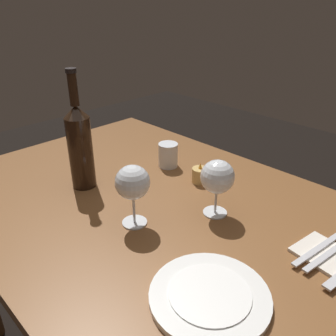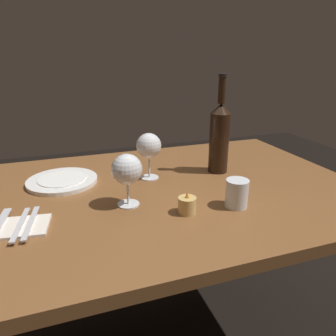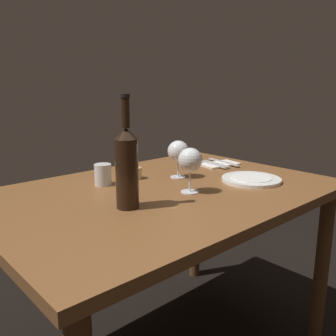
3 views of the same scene
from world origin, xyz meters
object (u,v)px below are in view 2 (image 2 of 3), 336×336
at_px(wine_glass_right, 149,147).
at_px(votive_candle, 187,206).
at_px(folded_napkin, 10,228).
at_px(wine_glass_left, 127,170).
at_px(wine_bottle, 219,136).
at_px(water_tumbler, 237,195).
at_px(dinner_plate, 62,181).
at_px(fork_outer, 31,223).
at_px(fork_inner, 20,224).

height_order(wine_glass_right, votive_candle, wine_glass_right).
relative_size(votive_candle, folded_napkin, 0.33).
bearing_deg(wine_glass_right, wine_glass_left, 57.39).
bearing_deg(votive_candle, wine_bottle, -131.14).
height_order(wine_glass_right, water_tumbler, wine_glass_right).
bearing_deg(votive_candle, wine_glass_left, -35.87).
distance_m(dinner_plate, folded_napkin, 0.32).
relative_size(wine_glass_left, fork_outer, 0.88).
height_order(wine_glass_right, dinner_plate, wine_glass_right).
height_order(dinner_plate, fork_outer, dinner_plate).
distance_m(fork_inner, fork_outer, 0.02).
height_order(wine_glass_left, fork_outer, wine_glass_left).
bearing_deg(fork_outer, wine_bottle, -162.45).
bearing_deg(fork_inner, votive_candle, 171.29).
xyz_separation_m(wine_bottle, votive_candle, (0.24, 0.28, -0.12)).
height_order(wine_glass_right, wine_bottle, wine_bottle).
bearing_deg(fork_outer, water_tumbler, 172.34).
relative_size(water_tumbler, fork_inner, 0.47).
distance_m(water_tumbler, fork_outer, 0.58).
relative_size(water_tumbler, dinner_plate, 0.35).
relative_size(wine_glass_right, votive_candle, 2.49).
distance_m(wine_bottle, water_tumbler, 0.31).
bearing_deg(dinner_plate, folded_napkin, 63.99).
relative_size(wine_bottle, water_tumbler, 4.32).
bearing_deg(folded_napkin, votive_candle, 171.75).
bearing_deg(water_tumbler, wine_glass_left, -20.97).
bearing_deg(wine_glass_right, fork_outer, 30.06).
height_order(wine_glass_left, water_tumbler, wine_glass_left).
relative_size(wine_glass_right, wine_bottle, 0.46).
bearing_deg(folded_napkin, wine_glass_left, -173.17).
relative_size(dinner_plate, fork_outer, 1.34).
height_order(wine_glass_left, folded_napkin, wine_glass_left).
relative_size(fork_inner, fork_outer, 1.00).
bearing_deg(wine_glass_right, water_tumbler, 120.81).
height_order(votive_candle, folded_napkin, votive_candle).
xyz_separation_m(folded_napkin, fork_inner, (-0.03, 0.00, 0.01)).
xyz_separation_m(wine_bottle, dinner_plate, (0.57, -0.08, -0.13)).
bearing_deg(wine_glass_left, water_tumbler, 159.03).
height_order(wine_glass_right, folded_napkin, wine_glass_right).
relative_size(wine_bottle, fork_inner, 2.01).
bearing_deg(dinner_plate, wine_glass_left, 126.47).
bearing_deg(fork_inner, wine_glass_left, -172.60).
relative_size(wine_glass_left, fork_inner, 0.88).
xyz_separation_m(wine_glass_right, dinner_plate, (0.30, -0.06, -0.11)).
relative_size(wine_bottle, dinner_plate, 1.50).
height_order(wine_bottle, fork_inner, wine_bottle).
relative_size(wine_glass_right, fork_outer, 0.93).
relative_size(wine_glass_left, folded_napkin, 0.78).
bearing_deg(wine_glass_right, votive_candle, 95.20).
relative_size(votive_candle, fork_inner, 0.37).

